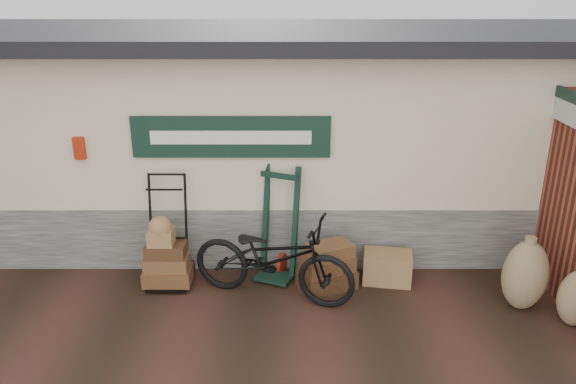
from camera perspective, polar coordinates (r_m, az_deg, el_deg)
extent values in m
plane|color=black|center=(7.26, -3.58, -11.49)|extent=(80.00, 80.00, 0.00)
cube|color=#4C4C47|center=(9.53, -2.67, -0.33)|extent=(14.00, 3.54, 0.90)
cube|color=beige|center=(9.10, -2.83, 8.53)|extent=(14.00, 3.50, 2.10)
cube|color=black|center=(8.78, -3.02, 15.67)|extent=(14.40, 4.10, 0.20)
cube|color=black|center=(7.40, -5.81, 5.59)|extent=(2.60, 0.06, 0.55)
cube|color=white|center=(7.36, -5.83, 5.52)|extent=(2.10, 0.01, 0.18)
cube|color=#AE240C|center=(7.89, -20.41, 4.22)|extent=(0.14, 0.10, 0.30)
cube|color=brown|center=(7.82, 10.05, -7.53)|extent=(0.70, 0.52, 0.42)
imported|color=black|center=(7.14, -1.55, -6.27)|extent=(1.39, 2.28, 1.25)
ellipsoid|color=olive|center=(7.58, 22.94, -7.80)|extent=(0.66, 0.59, 0.92)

